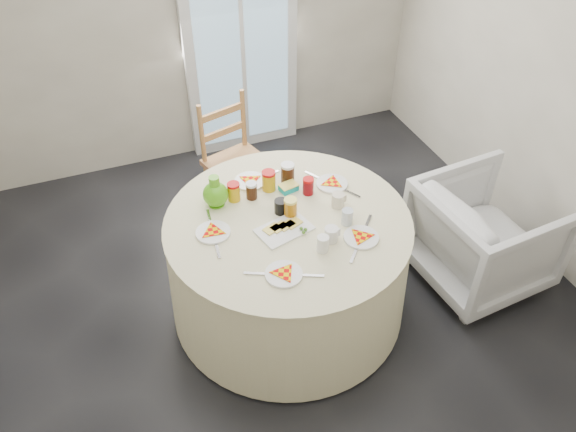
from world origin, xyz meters
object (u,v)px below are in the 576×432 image
object	(u,v)px
wooden_chair	(238,164)
green_pitcher	(215,191)
table	(288,266)
armchair	(484,234)

from	to	relation	value
wooden_chair	green_pitcher	world-z (taller)	green_pitcher
table	green_pitcher	world-z (taller)	green_pitcher
wooden_chair	green_pitcher	bearing A→B (deg)	-132.02
armchair	wooden_chair	bearing A→B (deg)	41.35
wooden_chair	table	bearing A→B (deg)	-106.92
green_pitcher	armchair	bearing A→B (deg)	-33.72
armchair	green_pitcher	distance (m)	1.86
wooden_chair	armchair	world-z (taller)	wooden_chair
armchair	green_pitcher	bearing A→B (deg)	68.05
wooden_chair	armchair	xyz separation A→B (m)	(1.35, -1.30, -0.08)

